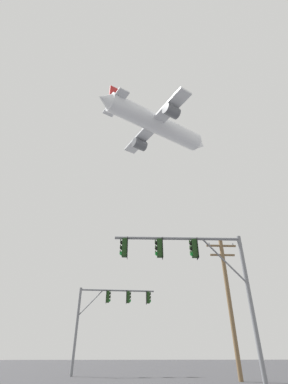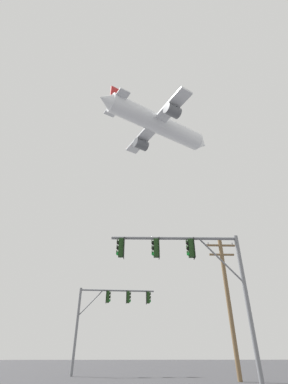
# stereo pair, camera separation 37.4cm
# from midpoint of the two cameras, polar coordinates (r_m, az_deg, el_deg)

# --- Properties ---
(signal_pole_near) EXTENTS (6.50, 0.52, 6.68)m
(signal_pole_near) POSITION_cam_midpoint_polar(r_m,az_deg,el_deg) (14.05, 10.40, -14.64)
(signal_pole_near) COLOR slate
(signal_pole_near) RESTS_ON ground
(signal_pole_far) EXTENTS (6.25, 0.69, 6.19)m
(signal_pole_far) POSITION_cam_midpoint_polar(r_m,az_deg,el_deg) (24.56, -6.78, -22.48)
(signal_pole_far) COLOR slate
(signal_pole_far) RESTS_ON ground
(utility_pole) EXTENTS (2.20, 0.28, 8.84)m
(utility_pole) POSITION_cam_midpoint_polar(r_m,az_deg,el_deg) (20.62, 17.58, -20.10)
(utility_pole) COLOR brown
(utility_pole) RESTS_ON ground
(airplane) EXTENTS (24.66, 19.04, 7.26)m
(airplane) POSITION_cam_midpoint_polar(r_m,az_deg,el_deg) (58.95, 3.07, 13.90)
(airplane) COLOR white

